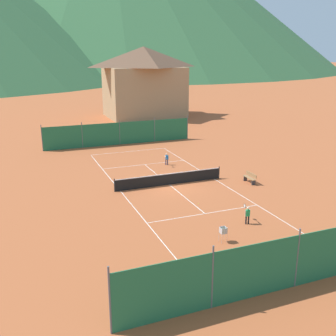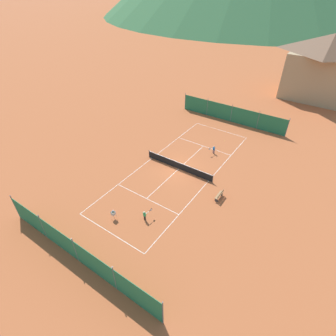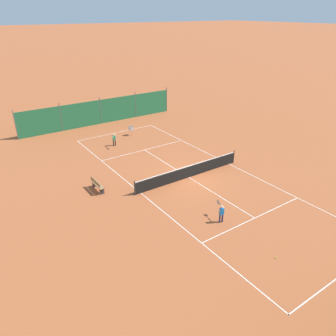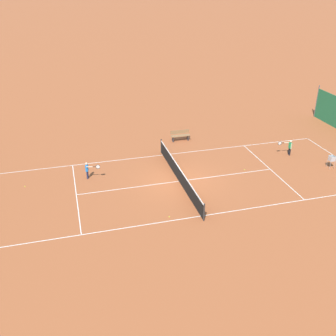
{
  "view_description": "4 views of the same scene",
  "coord_description": "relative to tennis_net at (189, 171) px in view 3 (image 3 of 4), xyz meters",
  "views": [
    {
      "loc": [
        -11.23,
        -28.04,
        10.37
      ],
      "look_at": [
        0.07,
        0.49,
        1.27
      ],
      "focal_mm": 42.0,
      "sensor_mm": 36.0,
      "label": 1
    },
    {
      "loc": [
        13.41,
        -21.93,
        19.26
      ],
      "look_at": [
        -0.16,
        -2.1,
        1.35
      ],
      "focal_mm": 28.0,
      "sensor_mm": 36.0,
      "label": 2
    },
    {
      "loc": [
        13.46,
        16.84,
        11.16
      ],
      "look_at": [
        1.97,
        0.15,
        1.37
      ],
      "focal_mm": 35.0,
      "sensor_mm": 36.0,
      "label": 3
    },
    {
      "loc": [
        -20.88,
        6.44,
        11.96
      ],
      "look_at": [
        0.15,
        0.69,
        0.96
      ],
      "focal_mm": 42.0,
      "sensor_mm": 36.0,
      "label": 4
    }
  ],
  "objects": [
    {
      "name": "ground_plane",
      "position": [
        0.0,
        0.0,
        -0.5
      ],
      "size": [
        600.0,
        600.0,
        0.0
      ],
      "primitive_type": "plane",
      "color": "#A8542D"
    },
    {
      "name": "court_line_markings",
      "position": [
        0.0,
        0.0,
        -0.5
      ],
      "size": [
        8.25,
        23.85,
        0.01
      ],
      "color": "white",
      "rests_on": "ground"
    },
    {
      "name": "tennis_net",
      "position": [
        0.0,
        0.0,
        0.0
      ],
      "size": [
        9.18,
        0.08,
        1.06
      ],
      "color": "#2D2D2D",
      "rests_on": "ground"
    },
    {
      "name": "windscreen_fence_near",
      "position": [
        -0.0,
        -15.5,
        0.81
      ],
      "size": [
        17.28,
        0.08,
        2.9
      ],
      "color": "#236B42",
      "rests_on": "ground"
    },
    {
      "name": "player_near_baseline",
      "position": [
        1.74,
        -8.78,
        0.17
      ],
      "size": [
        0.45,
        0.95,
        1.14
      ],
      "color": "black",
      "rests_on": "ground"
    },
    {
      "name": "player_far_baseline",
      "position": [
        1.92,
        5.5,
        0.16
      ],
      "size": [
        0.56,
        0.92,
        1.13
      ],
      "color": "#23284C",
      "rests_on": "ground"
    },
    {
      "name": "tennis_ball_by_net_left",
      "position": [
        -3.76,
        1.69,
        -0.47
      ],
      "size": [
        0.07,
        0.07,
        0.07
      ],
      "primitive_type": "sphere",
      "color": "#CCE033",
      "rests_on": "ground"
    },
    {
      "name": "tennis_ball_service_box",
      "position": [
        1.82,
        9.4,
        -0.47
      ],
      "size": [
        0.07,
        0.07,
        0.07
      ],
      "primitive_type": "sphere",
      "color": "#CCE033",
      "rests_on": "ground"
    },
    {
      "name": "tennis_ball_alley_right",
      "position": [
        0.34,
        -4.68,
        -0.47
      ],
      "size": [
        0.07,
        0.07,
        0.07
      ],
      "primitive_type": "sphere",
      "color": "#CCE033",
      "rests_on": "ground"
    },
    {
      "name": "ball_hopper",
      "position": [
        -0.89,
        -10.39,
        0.15
      ],
      "size": [
        0.36,
        0.36,
        0.89
      ],
      "color": "#B7B7BC",
      "rests_on": "ground"
    },
    {
      "name": "courtside_bench",
      "position": [
        6.34,
        -1.98,
        -0.05
      ],
      "size": [
        0.36,
        1.5,
        0.84
      ],
      "color": "olive",
      "rests_on": "ground"
    }
  ]
}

